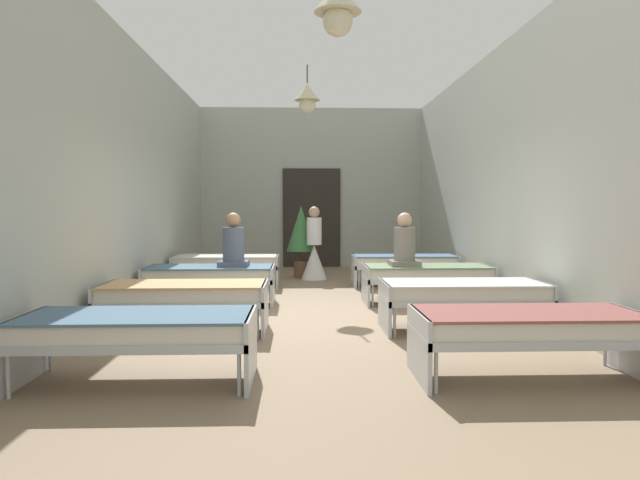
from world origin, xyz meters
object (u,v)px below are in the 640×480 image
bed_left_row_3 (227,263)px  bed_left_row_2 (210,275)px  bed_right_row_1 (463,293)px  potted_plant (301,232)px  bed_right_row_2 (427,274)px  bed_right_row_3 (404,262)px  bed_left_row_0 (137,330)px  nurse_near_aisle (314,253)px  bed_left_row_1 (184,295)px  patient_seated_secondary (234,246)px  bed_right_row_0 (528,327)px  patient_seated_primary (404,246)px

bed_left_row_3 → bed_left_row_2: bearing=-90.0°
bed_right_row_1 → potted_plant: 5.51m
bed_right_row_2 → bed_left_row_3: (-3.26, 1.90, 0.00)m
bed_right_row_1 → bed_right_row_3: (0.00, 3.80, 0.00)m
bed_left_row_0 → potted_plant: 7.20m
bed_left_row_0 → bed_right_row_3: 6.57m
bed_left_row_3 → bed_left_row_0: bearing=-90.0°
bed_left_row_3 → bed_right_row_3: size_ratio=1.00×
nurse_near_aisle → bed_right_row_2: bearing=-112.0°
bed_left_row_1 → potted_plant: (1.37, 5.15, 0.51)m
bed_left_row_2 → bed_left_row_3: (0.00, 1.90, 0.00)m
bed_right_row_1 → patient_seated_secondary: (-2.91, 1.90, 0.43)m
bed_right_row_0 → bed_right_row_3: bearing=90.0°
bed_left_row_1 → patient_seated_primary: 3.48m
patient_seated_primary → patient_seated_secondary: size_ratio=1.00×
patient_seated_primary → bed_left_row_0: bearing=-127.7°
bed_right_row_2 → patient_seated_secondary: (-2.91, -0.00, 0.43)m
bed_left_row_2 → bed_right_row_2: same height
bed_left_row_1 → nurse_near_aisle: nurse_near_aisle is taller
nurse_near_aisle → bed_right_row_3: bearing=-83.4°
bed_left_row_1 → bed_left_row_0: bearing=-90.0°
bed_left_row_0 → bed_left_row_2: 3.80m
patient_seated_secondary → potted_plant: size_ratio=0.54×
bed_right_row_0 → bed_right_row_1: (0.00, 1.90, 0.00)m
potted_plant → patient_seated_secondary: bearing=-107.4°
bed_right_row_1 → patient_seated_primary: (-0.35, 1.86, 0.43)m
bed_left_row_2 → potted_plant: (1.37, 3.25, 0.51)m
bed_left_row_0 → bed_left_row_1: 1.90m
bed_right_row_3 → nurse_near_aisle: (-1.63, 1.03, 0.09)m
bed_left_row_0 → bed_right_row_0: 3.26m
bed_right_row_1 → bed_right_row_3: size_ratio=1.00×
bed_left_row_0 → bed_right_row_0: bearing=0.0°
bed_right_row_2 → bed_left_row_3: 3.78m
bed_left_row_3 → nurse_near_aisle: nurse_near_aisle is taller
bed_right_row_0 → bed_left_row_1: size_ratio=1.00×
nurse_near_aisle → patient_seated_secondary: nurse_near_aisle is taller
bed_right_row_2 → bed_left_row_0: bearing=-130.6°
bed_right_row_2 → patient_seated_primary: patient_seated_primary is taller
bed_right_row_0 → bed_left_row_3: 6.57m
bed_right_row_0 → nurse_near_aisle: 6.93m
bed_right_row_3 → patient_seated_secondary: (-2.91, -1.90, 0.43)m
bed_right_row_1 → patient_seated_primary: bearing=100.6°
bed_left_row_1 → bed_right_row_1: 3.26m
bed_right_row_0 → bed_right_row_2: same height
patient_seated_secondary → potted_plant: 3.41m
bed_right_row_2 → potted_plant: size_ratio=1.27×
bed_left_row_1 → bed_left_row_3: size_ratio=1.00×
bed_left_row_1 → bed_left_row_2: same height
bed_left_row_1 → bed_right_row_1: size_ratio=1.00×
bed_right_row_1 → bed_left_row_3: 5.01m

